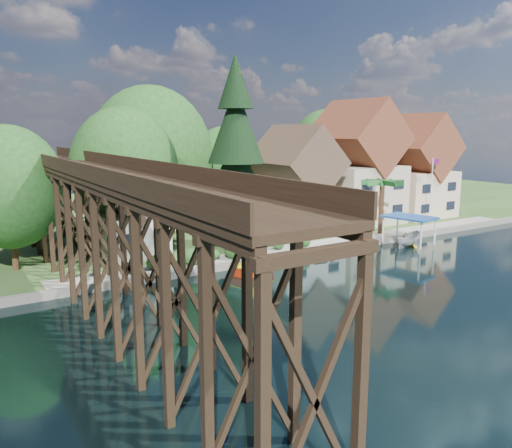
% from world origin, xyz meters
% --- Properties ---
extents(ground, '(140.00, 140.00, 0.00)m').
position_xyz_m(ground, '(0.00, 0.00, 0.00)').
color(ground, black).
rests_on(ground, ground).
extents(bank, '(140.00, 52.00, 0.50)m').
position_xyz_m(bank, '(0.00, 34.00, 0.25)').
color(bank, '#344F1F').
rests_on(bank, ground).
extents(seawall, '(60.00, 0.40, 0.62)m').
position_xyz_m(seawall, '(4.00, 8.00, 0.31)').
color(seawall, slate).
rests_on(seawall, ground).
extents(promenade, '(50.00, 2.60, 0.06)m').
position_xyz_m(promenade, '(6.00, 9.30, 0.53)').
color(promenade, gray).
rests_on(promenade, bank).
extents(trestle_bridge, '(4.12, 44.18, 9.30)m').
position_xyz_m(trestle_bridge, '(-16.00, 5.17, 5.35)').
color(trestle_bridge, black).
rests_on(trestle_bridge, ground).
extents(house_left, '(7.64, 8.64, 11.02)m').
position_xyz_m(house_left, '(7.00, 16.00, 5.14)').
color(house_left, silver).
rests_on(house_left, bank).
extents(house_center, '(8.65, 9.18, 13.89)m').
position_xyz_m(house_center, '(16.00, 16.50, 6.42)').
color(house_center, '#BCAF93').
rests_on(house_center, bank).
extents(house_right, '(8.15, 8.64, 12.45)m').
position_xyz_m(house_right, '(25.00, 16.00, 5.78)').
color(house_right, beige).
rests_on(house_right, bank).
extents(shed, '(5.09, 5.40, 7.85)m').
position_xyz_m(shed, '(-11.00, 14.50, 3.83)').
color(shed, silver).
rests_on(shed, bank).
extents(bg_trees, '(49.90, 13.30, 10.57)m').
position_xyz_m(bg_trees, '(1.00, 21.25, 7.29)').
color(bg_trees, '#382314').
rests_on(bg_trees, bank).
extents(shrubs, '(15.76, 2.47, 1.70)m').
position_xyz_m(shrubs, '(-4.60, 9.26, 1.23)').
color(shrubs, '#194518').
rests_on(shrubs, bank).
extents(conifer, '(6.89, 6.89, 16.97)m').
position_xyz_m(conifer, '(-1.84, 12.94, 8.67)').
color(conifer, '#382314').
rests_on(conifer, bank).
extents(palm_tree, '(5.28, 5.28, 5.84)m').
position_xyz_m(palm_tree, '(13.24, 9.74, 5.60)').
color(palm_tree, '#382314').
rests_on(palm_tree, bank).
extents(flagpole, '(1.16, 0.11, 7.41)m').
position_xyz_m(flagpole, '(22.38, 10.95, 5.04)').
color(flagpole, white).
rests_on(flagpole, bank).
extents(tugboat, '(3.42, 2.44, 2.24)m').
position_xyz_m(tugboat, '(-4.39, 5.96, 0.67)').
color(tugboat, '#A9260B').
rests_on(tugboat, ground).
extents(boat_white_a, '(3.92, 3.18, 0.72)m').
position_xyz_m(boat_white_a, '(3.74, 7.09, 0.36)').
color(boat_white_a, white).
rests_on(boat_white_a, ground).
extents(boat_canopy, '(3.92, 5.05, 2.93)m').
position_xyz_m(boat_canopy, '(12.98, 5.88, 1.26)').
color(boat_canopy, silver).
rests_on(boat_canopy, ground).
extents(boat_yellow, '(2.78, 2.44, 1.40)m').
position_xyz_m(boat_yellow, '(13.05, 6.07, 0.70)').
color(boat_yellow, yellow).
rests_on(boat_yellow, ground).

